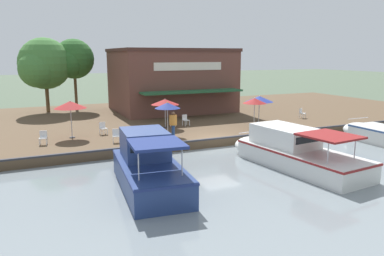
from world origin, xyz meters
TOP-DOWN VIEW (x-y plane):
  - ground_plane at (0.00, 0.00)m, footprint 220.00×220.00m
  - quay_deck at (-11.00, 0.00)m, footprint 22.00×56.00m
  - quay_edge_fender at (-0.10, 0.00)m, footprint 0.20×50.40m
  - waterfront_restaurant at (-13.87, 2.19)m, footprint 10.47×11.06m
  - patio_umbrella_back_row at (-4.10, 6.04)m, footprint 2.24×2.24m
  - patio_umbrella_far_corner at (-4.47, -8.62)m, footprint 2.09×2.09m
  - patio_umbrella_mid_patio_right at (-2.23, 4.31)m, footprint 1.76×1.76m
  - patio_umbrella_mid_patio_left at (-5.24, -1.69)m, footprint 2.09×2.09m
  - patio_umbrella_near_quay_edge at (-2.57, -2.51)m, footprint 1.74×1.74m
  - cafe_chair_under_first_umbrella at (-5.45, 0.07)m, footprint 0.50×0.50m
  - cafe_chair_far_corner_seat at (-4.44, 10.79)m, footprint 0.57×0.57m
  - cafe_chair_facing_river at (-3.20, -10.47)m, footprint 0.52×0.52m
  - cafe_chair_beside_entrance at (-4.75, -6.50)m, footprint 0.51×0.51m
  - cafe_chair_mid_patio at (-5.65, -0.87)m, footprint 0.59×0.59m
  - cafe_chair_back_row_seat at (-1.93, -6.24)m, footprint 0.52×0.52m
  - person_mid_patio at (-1.76, -2.42)m, footprint 0.50×0.50m
  - motorboat_far_downstream at (4.86, -6.40)m, footprint 7.52×3.22m
  - motorboat_distant_upstream at (5.12, 1.71)m, footprint 8.90×3.61m
  - mooring_post at (-0.35, -4.02)m, footprint 0.22×0.22m
  - tree_upstream_bank at (-17.74, -6.67)m, footprint 4.11×3.92m
  - tree_downstream_bank at (-17.15, -9.44)m, footprint 5.11×4.86m

SIDE VIEW (x-z plane):
  - ground_plane at x=0.00m, z-range 0.00..0.00m
  - quay_deck at x=-11.00m, z-range 0.00..0.60m
  - quay_edge_fender at x=-0.10m, z-range 0.60..0.70m
  - motorboat_distant_upstream at x=5.12m, z-range -0.21..1.94m
  - motorboat_far_downstream at x=4.86m, z-range -0.27..2.23m
  - cafe_chair_under_first_umbrella at x=-5.45m, z-range 0.65..1.50m
  - cafe_chair_far_corner_seat at x=-4.44m, z-range 0.65..1.50m
  - cafe_chair_facing_river at x=-3.20m, z-range 0.65..1.50m
  - cafe_chair_beside_entrance at x=-4.75m, z-range 0.65..1.50m
  - cafe_chair_mid_patio at x=-5.65m, z-range 0.65..1.50m
  - cafe_chair_back_row_seat at x=-1.93m, z-range 0.65..1.50m
  - mooring_post at x=-0.35m, z-range 0.61..1.55m
  - person_mid_patio at x=-1.76m, z-range 0.84..2.61m
  - patio_umbrella_back_row at x=-4.10m, z-range 1.44..3.67m
  - patio_umbrella_mid_patio_left at x=-5.24m, z-range 1.46..3.69m
  - patio_umbrella_near_quay_edge at x=-2.57m, z-range 1.51..3.82m
  - patio_umbrella_mid_patio_right at x=-2.23m, z-range 1.52..3.85m
  - patio_umbrella_far_corner at x=-4.47m, z-range 1.57..4.09m
  - waterfront_restaurant at x=-13.87m, z-range 0.60..6.67m
  - tree_downstream_bank at x=-17.15m, z-range 1.58..8.67m
  - tree_upstream_bank at x=-17.74m, z-range 2.05..9.09m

